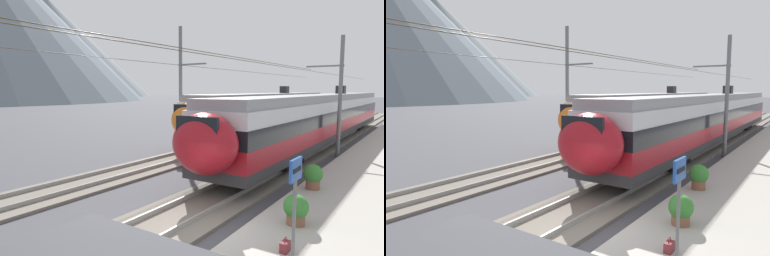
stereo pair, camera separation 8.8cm
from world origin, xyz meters
The scene contains 12 objects.
ground_plane centered at (0.00, 0.00, 0.00)m, with size 400.00×400.00×0.00m, color #424247.
track_near centered at (0.00, 1.45, 0.07)m, with size 120.00×3.00×0.28m.
track_far centered at (0.00, 7.26, 0.07)m, with size 120.00×3.00×0.28m.
train_near_platform centered at (19.25, 1.45, 2.23)m, with size 34.97×2.85×4.27m.
train_far_track centered at (22.44, 7.26, 2.23)m, with size 26.58×2.96×4.27m.
catenary_mast_mid centered at (14.93, -0.37, 3.93)m, with size 45.05×2.28×7.49m.
catenary_mast_far_side centered at (11.50, 9.06, 4.38)m, with size 45.05×2.23×8.49m.
platform_sign centered at (-0.27, -2.73, 2.07)m, with size 0.70×0.08×2.35m.
handbag_near_sign centered at (0.03, -2.44, 0.48)m, with size 0.32×0.18×0.38m.
potted_plant_platform_edge centered at (5.69, -1.53, 0.90)m, with size 0.74×0.74×0.98m.
potted_plant_by_shelter centered at (1.81, -2.12, 0.84)m, with size 0.72×0.72×0.88m.
mountain_right_ridge centered at (121.95, 197.43, 31.48)m, with size 128.73×128.73×62.96m, color slate.
Camera 2 is at (-7.57, -5.12, 4.21)m, focal length 31.94 mm.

